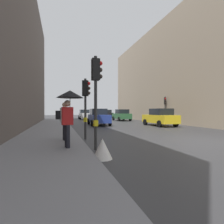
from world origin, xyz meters
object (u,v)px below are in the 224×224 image
traffic_light_mid_street (165,105)px  car_yellow_taxi (160,117)px  pedestrian_with_black_backpack (64,119)px  traffic_light_near_right (86,97)px  car_white_compact (85,114)px  car_green_estate (122,115)px  pedestrian_with_umbrella (69,103)px  traffic_light_near_left (96,85)px  warning_sign_triangle (102,149)px  car_dark_suv (106,114)px  car_blue_van (99,117)px

traffic_light_mid_street → car_yellow_taxi: traffic_light_mid_street is taller
pedestrian_with_black_backpack → traffic_light_near_right: bearing=40.3°
car_white_compact → pedestrian_with_black_backpack: bearing=-100.3°
traffic_light_near_right → pedestrian_with_black_backpack: 1.89m
traffic_light_near_right → pedestrian_with_black_backpack: size_ratio=1.85×
car_green_estate → pedestrian_with_umbrella: 21.21m
car_yellow_taxi → pedestrian_with_black_backpack: size_ratio=2.39×
car_white_compact → traffic_light_near_left: bearing=-97.1°
car_green_estate → warning_sign_triangle: car_green_estate is taller
car_dark_suv → car_green_estate: size_ratio=1.02×
traffic_light_mid_street → traffic_light_near_left: size_ratio=0.89×
car_dark_suv → pedestrian_with_umbrella: pedestrian_with_umbrella is taller
car_green_estate → car_white_compact: (-4.87, 6.64, 0.00)m
car_dark_suv → car_white_compact: size_ratio=1.01×
car_dark_suv → car_white_compact: (-5.30, -4.16, 0.00)m
traffic_light_near_right → pedestrian_with_umbrella: size_ratio=1.53×
car_dark_suv → car_yellow_taxi: size_ratio=1.02×
car_white_compact → pedestrian_with_umbrella: (-4.24, -25.77, 0.96)m
car_green_estate → car_blue_van: size_ratio=0.99×
traffic_light_near_left → car_blue_van: bearing=76.9°
car_dark_suv → traffic_light_near_right: bearing=-107.4°
traffic_light_near_left → car_yellow_taxi: bearing=46.3°
car_green_estate → warning_sign_triangle: bearing=-111.8°
car_yellow_taxi → pedestrian_with_black_backpack: pedestrian_with_black_backpack is taller
traffic_light_near_right → car_green_estate: traffic_light_near_right is taller
traffic_light_near_left → traffic_light_near_right: traffic_light_near_left is taller
traffic_light_near_left → car_yellow_taxi: 12.36m
car_green_estate → traffic_light_mid_street: bearing=-67.9°
traffic_light_near_left → car_white_compact: traffic_light_near_left is taller
car_dark_suv → pedestrian_with_umbrella: (-9.54, -29.93, 0.96)m
car_green_estate → pedestrian_with_umbrella: pedestrian_with_umbrella is taller
traffic_light_near_left → car_green_estate: traffic_light_near_left is taller
pedestrian_with_umbrella → car_white_compact: bearing=80.6°
car_green_estate → car_yellow_taxi: size_ratio=1.00×
car_dark_suv → pedestrian_with_black_backpack: bearing=-109.0°
traffic_light_near_left → car_green_estate: bearing=67.1°
car_blue_van → warning_sign_triangle: bearing=-102.1°
car_yellow_taxi → warning_sign_triangle: car_yellow_taxi is taller
traffic_light_near_left → warning_sign_triangle: 2.58m
traffic_light_near_right → car_blue_van: traffic_light_near_right is taller
pedestrian_with_umbrella → traffic_light_near_left: bearing=0.3°
car_green_estate → car_white_compact: 8.24m
warning_sign_triangle → car_white_compact: bearing=83.1°
car_dark_suv → car_blue_van: (-5.80, -18.24, 0.00)m
car_dark_suv → pedestrian_with_umbrella: 31.43m
traffic_light_near_right → car_dark_suv: size_ratio=0.76×
traffic_light_near_right → car_green_estate: (8.09, 16.41, -1.38)m
traffic_light_near_right → car_yellow_taxi: traffic_light_near_right is taller
pedestrian_with_black_backpack → warning_sign_triangle: pedestrian_with_black_backpack is taller
warning_sign_triangle → traffic_light_near_right: bearing=88.9°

